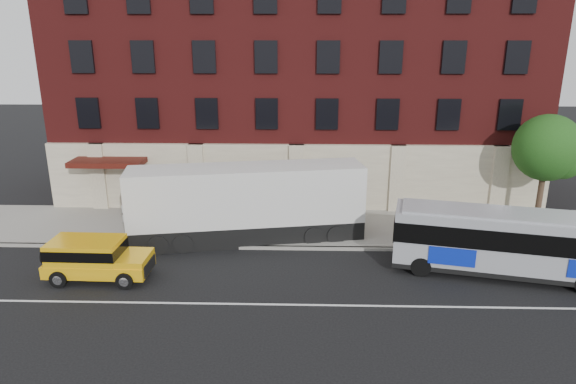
{
  "coord_description": "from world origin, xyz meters",
  "views": [
    {
      "loc": [
        0.29,
        -17.59,
        10.4
      ],
      "look_at": [
        -0.34,
        5.5,
        3.19
      ],
      "focal_mm": 31.68,
      "sensor_mm": 36.0,
      "label": 1
    }
  ],
  "objects_px": {
    "sign_pole": "(127,220)",
    "yellow_suv": "(94,257)",
    "city_bus": "(520,242)",
    "shipping_container": "(247,205)",
    "street_tree": "(548,150)"
  },
  "relations": [
    {
      "from": "city_bus",
      "to": "street_tree",
      "type": "bearing_deg",
      "value": 59.81
    },
    {
      "from": "sign_pole",
      "to": "city_bus",
      "type": "xyz_separation_m",
      "value": [
        18.45,
        -2.84,
        0.19
      ]
    },
    {
      "from": "sign_pole",
      "to": "street_tree",
      "type": "xyz_separation_m",
      "value": [
        22.04,
        3.34,
        2.96
      ]
    },
    {
      "from": "street_tree",
      "to": "yellow_suv",
      "type": "distance_m",
      "value": 23.63
    },
    {
      "from": "street_tree",
      "to": "shipping_container",
      "type": "relative_size",
      "value": 0.51
    },
    {
      "from": "sign_pole",
      "to": "street_tree",
      "type": "distance_m",
      "value": 22.49
    },
    {
      "from": "city_bus",
      "to": "yellow_suv",
      "type": "height_order",
      "value": "city_bus"
    },
    {
      "from": "sign_pole",
      "to": "shipping_container",
      "type": "bearing_deg",
      "value": 9.46
    },
    {
      "from": "sign_pole",
      "to": "yellow_suv",
      "type": "height_order",
      "value": "sign_pole"
    },
    {
      "from": "street_tree",
      "to": "yellow_suv",
      "type": "bearing_deg",
      "value": -162.89
    },
    {
      "from": "street_tree",
      "to": "sign_pole",
      "type": "bearing_deg",
      "value": -171.39
    },
    {
      "from": "sign_pole",
      "to": "shipping_container",
      "type": "distance_m",
      "value": 6.1
    },
    {
      "from": "shipping_container",
      "to": "sign_pole",
      "type": "bearing_deg",
      "value": -170.54
    },
    {
      "from": "city_bus",
      "to": "shipping_container",
      "type": "distance_m",
      "value": 13.03
    },
    {
      "from": "sign_pole",
      "to": "yellow_suv",
      "type": "xyz_separation_m",
      "value": [
        -0.32,
        -3.54,
        -0.41
      ]
    }
  ]
}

